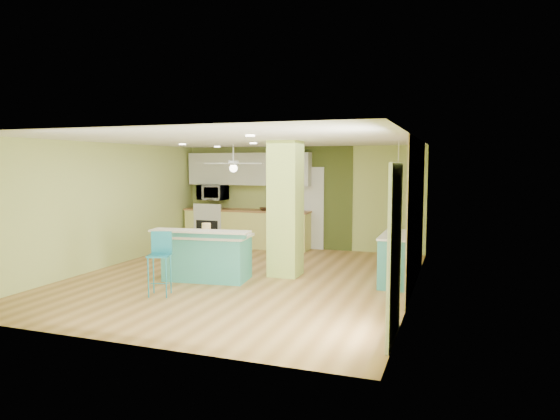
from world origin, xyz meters
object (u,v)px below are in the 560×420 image
Objects in this scene: fruit_bowl at (265,209)px; canister at (206,228)px; peninsula at (207,256)px; side_counter at (398,258)px; bar_stool at (160,253)px.

canister is at bearing -88.25° from fruit_bowl.
fruit_bowl is (-0.21, 3.41, 0.54)m from peninsula.
canister is at bearing -168.54° from side_counter.
bar_stool reaches higher than canister.
peninsula is 1.21m from bar_stool.
side_counter is 3.48m from canister.
side_counter is 4.60× the size of fruit_bowl.
fruit_bowl is at bearing 86.77° from peninsula.
peninsula is 6.14× the size of fruit_bowl.
bar_stool is at bearing -106.84° from peninsula.
fruit_bowl is at bearing 91.75° from canister.
peninsula is 1.33× the size of side_counter.
peninsula is 3.38m from side_counter.
bar_stool is 3.45× the size of fruit_bowl.
side_counter is at bearing 8.41° from peninsula.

